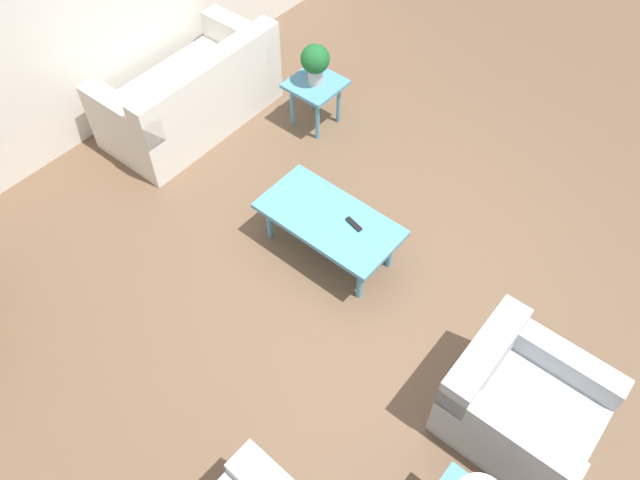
{
  "coord_description": "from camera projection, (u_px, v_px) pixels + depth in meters",
  "views": [
    {
      "loc": [
        -1.68,
        2.5,
        4.16
      ],
      "look_at": [
        0.16,
        0.3,
        0.55
      ],
      "focal_mm": 35.0,
      "sensor_mm": 36.0,
      "label": 1
    }
  ],
  "objects": [
    {
      "name": "coffee_table",
      "position": [
        329.0,
        221.0,
        4.95
      ],
      "size": [
        1.15,
        0.59,
        0.42
      ],
      "color": "teal",
      "rests_on": "ground_plane"
    },
    {
      "name": "side_table_plant",
      "position": [
        315.0,
        90.0,
        5.93
      ],
      "size": [
        0.48,
        0.48,
        0.49
      ],
      "color": "teal",
      "rests_on": "ground_plane"
    },
    {
      "name": "armchair",
      "position": [
        518.0,
        403.0,
        4.09
      ],
      "size": [
        0.93,
        0.83,
        0.71
      ],
      "rotation": [
        0.0,
        0.0,
        -1.55
      ],
      "color": "#A8ADB2",
      "rests_on": "ground_plane"
    },
    {
      "name": "remote_control",
      "position": [
        354.0,
        224.0,
        4.86
      ],
      "size": [
        0.16,
        0.07,
        0.02
      ],
      "color": "black",
      "rests_on": "coffee_table"
    },
    {
      "name": "sofa",
      "position": [
        193.0,
        96.0,
        5.99
      ],
      "size": [
        0.91,
        1.74,
        0.85
      ],
      "rotation": [
        0.0,
        0.0,
        1.59
      ],
      "color": "silver",
      "rests_on": "ground_plane"
    },
    {
      "name": "ground_plane",
      "position": [
        358.0,
        269.0,
        5.12
      ],
      "size": [
        14.0,
        14.0,
        0.0
      ],
      "primitive_type": "plane",
      "color": "brown"
    },
    {
      "name": "potted_plant",
      "position": [
        315.0,
        61.0,
        5.68
      ],
      "size": [
        0.27,
        0.27,
        0.4
      ],
      "color": "#B2ADA3",
      "rests_on": "side_table_plant"
    }
  ]
}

